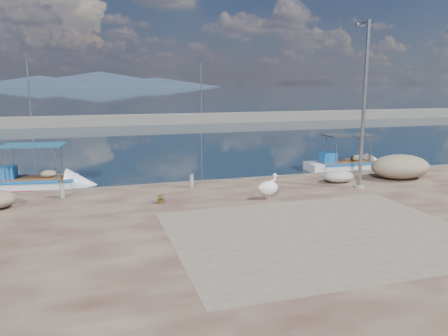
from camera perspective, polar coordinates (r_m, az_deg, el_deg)
ground at (r=15.99m, az=4.00°, el=-7.07°), size 1400.00×1400.00×0.00m
quay at (r=10.91m, az=15.73°, el=-14.96°), size 44.00×22.00×0.50m
quay_patch at (r=13.66m, az=12.55°, el=-8.27°), size 9.00×7.00×0.01m
breakwater at (r=54.63m, az=-11.21°, el=6.21°), size 120.00×2.20×7.50m
mountains at (r=664.27m, az=-16.41°, el=10.93°), size 370.00×280.00×22.00m
boat_left at (r=22.88m, az=-23.48°, el=-1.94°), size 5.33×2.43×2.47m
boat_right at (r=26.49m, az=15.65°, el=0.22°), size 5.02×1.80×2.39m
pelican at (r=17.05m, az=5.88°, el=-2.55°), size 1.06×0.59×1.01m
lamp_post at (r=19.40m, az=17.73°, el=7.07°), size 0.44×0.96×7.00m
bollard_near at (r=18.90m, az=-4.25°, el=-1.52°), size 0.22×0.22×0.67m
bollard_far at (r=18.32m, az=-20.40°, el=-2.56°), size 0.23×0.23×0.69m
potted_plant at (r=16.62m, az=-8.23°, el=-3.91°), size 0.44×0.40×0.42m
net_pile_d at (r=20.64m, az=14.72°, el=-1.06°), size 1.43×1.07×0.54m
net_pile_c at (r=22.32m, az=22.01°, el=0.16°), size 2.89×2.07×1.14m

